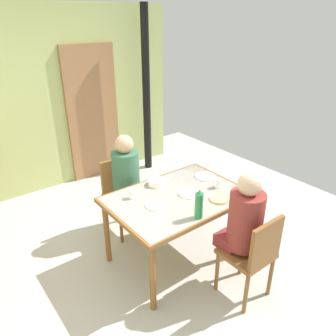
{
  "coord_description": "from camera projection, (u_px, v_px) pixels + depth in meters",
  "views": [
    {
      "loc": [
        -1.35,
        -2.21,
        2.37
      ],
      "look_at": [
        0.43,
        0.08,
        1.0
      ],
      "focal_mm": 35.12,
      "sensor_mm": 36.0,
      "label": 1
    }
  ],
  "objects": [
    {
      "name": "person_far_diner",
      "position": [
        126.0,
        173.0,
        3.6
      ],
      "size": [
        0.3,
        0.37,
        0.77
      ],
      "rotation": [
        0.0,
        0.0,
        3.14
      ],
      "color": "#3A5F49",
      "rests_on": "ground_plane"
    },
    {
      "name": "wall_back",
      "position": [
        40.0,
        103.0,
        4.49
      ],
      "size": [
        4.14,
        0.1,
        2.52
      ],
      "primitive_type": "cube",
      "color": "#AFBC72",
      "rests_on": "ground_plane"
    },
    {
      "name": "drinking_glass_by_near_diner",
      "position": [
        218.0,
        183.0,
        3.36
      ],
      "size": [
        0.06,
        0.06,
        0.09
      ],
      "primitive_type": "cylinder",
      "color": "silver",
      "rests_on": "dining_table"
    },
    {
      "name": "cutlery_fork_near",
      "position": [
        151.0,
        219.0,
        2.85
      ],
      "size": [
        0.05,
        0.15,
        0.0
      ],
      "primitive_type": "cube",
      "rotation": [
        0.0,
        0.0,
        1.31
      ],
      "color": "silver",
      "rests_on": "dining_table"
    },
    {
      "name": "cutlery_knife_near",
      "position": [
        170.0,
        178.0,
        3.56
      ],
      "size": [
        0.15,
        0.06,
        0.0
      ],
      "primitive_type": "cube",
      "rotation": [
        0.0,
        0.0,
        0.33
      ],
      "color": "silver",
      "rests_on": "dining_table"
    },
    {
      "name": "dining_table",
      "position": [
        177.0,
        203.0,
        3.24
      ],
      "size": [
        1.33,
        0.94,
        0.75
      ],
      "color": "brown",
      "rests_on": "ground_plane"
    },
    {
      "name": "chair_near_diner",
      "position": [
        253.0,
        253.0,
        2.83
      ],
      "size": [
        0.4,
        0.4,
        0.87
      ],
      "color": "brown",
      "rests_on": "ground_plane"
    },
    {
      "name": "door_wooden",
      "position": [
        93.0,
        114.0,
        4.94
      ],
      "size": [
        0.8,
        0.05,
        2.0
      ],
      "primitive_type": "cube",
      "color": "#986944",
      "rests_on": "ground_plane"
    },
    {
      "name": "ground_plane",
      "position": [
        139.0,
        271.0,
        3.34
      ],
      "size": [
        6.14,
        6.14,
        0.0
      ],
      "primitive_type": "plane",
      "color": "#BAB8B2"
    },
    {
      "name": "dinner_plate_far_center",
      "position": [
        205.0,
        176.0,
        3.59
      ],
      "size": [
        0.22,
        0.22,
        0.01
      ],
      "primitive_type": "cylinder",
      "color": "white",
      "rests_on": "dining_table"
    },
    {
      "name": "drinking_glass_by_far_diner",
      "position": [
        132.0,
        194.0,
        3.16
      ],
      "size": [
        0.06,
        0.06,
        0.09
      ],
      "primitive_type": "cylinder",
      "color": "silver",
      "rests_on": "dining_table"
    },
    {
      "name": "cutlery_knife_far",
      "position": [
        162.0,
        193.0,
        3.27
      ],
      "size": [
        0.08,
        0.14,
        0.0
      ],
      "primitive_type": "cube",
      "rotation": [
        0.0,
        0.0,
        4.28
      ],
      "color": "silver",
      "rests_on": "dining_table"
    },
    {
      "name": "bread_plate_sliced",
      "position": [
        220.0,
        199.0,
        3.15
      ],
      "size": [
        0.19,
        0.19,
        0.02
      ],
      "primitive_type": "cylinder",
      "color": "#DBB77A",
      "rests_on": "dining_table"
    },
    {
      "name": "person_near_diner",
      "position": [
        244.0,
        219.0,
        2.8
      ],
      "size": [
        0.3,
        0.37,
        0.77
      ],
      "color": "maroon",
      "rests_on": "ground_plane"
    },
    {
      "name": "dinner_plate_near_right",
      "position": [
        156.0,
        205.0,
        3.05
      ],
      "size": [
        0.2,
        0.2,
        0.01
      ],
      "primitive_type": "cylinder",
      "color": "white",
      "rests_on": "dining_table"
    },
    {
      "name": "serving_bowl_center",
      "position": [
        156.0,
        182.0,
        3.42
      ],
      "size": [
        0.17,
        0.17,
        0.05
      ],
      "primitive_type": "cylinder",
      "color": "#F3DACF",
      "rests_on": "dining_table"
    },
    {
      "name": "water_bottle_green_near",
      "position": [
        199.0,
        205.0,
        2.82
      ],
      "size": [
        0.07,
        0.07,
        0.28
      ],
      "color": "#287C45",
      "rests_on": "dining_table"
    },
    {
      "name": "dinner_plate_near_left",
      "position": [
        189.0,
        194.0,
        3.25
      ],
      "size": [
        0.21,
        0.21,
        0.01
      ],
      "primitive_type": "cylinder",
      "color": "white",
      "rests_on": "dining_table"
    },
    {
      "name": "stove_pipe_column",
      "position": [
        146.0,
        93.0,
        5.08
      ],
      "size": [
        0.12,
        0.12,
        2.52
      ],
      "primitive_type": "cylinder",
      "color": "black",
      "rests_on": "ground_plane"
    },
    {
      "name": "chair_far_diner",
      "position": [
        122.0,
        191.0,
        3.82
      ],
      "size": [
        0.4,
        0.4,
        0.87
      ],
      "rotation": [
        0.0,
        0.0,
        3.14
      ],
      "color": "brown",
      "rests_on": "ground_plane"
    }
  ]
}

